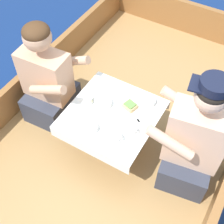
{
  "coord_description": "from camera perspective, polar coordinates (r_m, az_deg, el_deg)",
  "views": [
    {
      "loc": [
        0.75,
        -1.41,
        2.61
      ],
      "look_at": [
        0.0,
        -0.13,
        0.75
      ],
      "focal_mm": 50.0,
      "sensor_mm": 36.0,
      "label": 1
    }
  ],
  "objects": [
    {
      "name": "ground_plane",
      "position": [
        3.06,
        1.22,
        -7.22
      ],
      "size": [
        60.0,
        60.0,
        0.0
      ],
      "primitive_type": "plane",
      "color": "navy"
    },
    {
      "name": "boat_deck",
      "position": [
        2.92,
        1.27,
        -5.48
      ],
      "size": [
        1.96,
        3.37,
        0.34
      ],
      "primitive_type": "cube",
      "color": "#A87F4C",
      "rests_on": "ground_plane"
    },
    {
      "name": "gunwale_port",
      "position": [
        3.06,
        -14.4,
        5.68
      ],
      "size": [
        0.06,
        3.37,
        0.32
      ],
      "primitive_type": "cube",
      "color": "#936033",
      "rests_on": "boat_deck"
    },
    {
      "name": "bow_coaming",
      "position": [
        3.79,
        14.35,
        16.24
      ],
      "size": [
        1.84,
        0.06,
        0.37
      ],
      "primitive_type": "cube",
      "color": "#936033",
      "rests_on": "boat_deck"
    },
    {
      "name": "cockpit_table",
      "position": [
        2.43,
        0.0,
        -0.93
      ],
      "size": [
        0.67,
        0.69,
        0.39
      ],
      "color": "#B2B2B7",
      "rests_on": "boat_deck"
    },
    {
      "name": "person_port",
      "position": [
        2.67,
        -11.66,
        5.47
      ],
      "size": [
        0.54,
        0.46,
        0.96
      ],
      "rotation": [
        0.0,
        0.0,
        0.06
      ],
      "color": "#333847",
      "rests_on": "boat_deck"
    },
    {
      "name": "person_starboard",
      "position": [
        2.28,
        14.56,
        -5.57
      ],
      "size": [
        0.57,
        0.51,
        1.05
      ],
      "rotation": [
        0.0,
        0.0,
        3.3
      ],
      "color": "#333847",
      "rests_on": "boat_deck"
    },
    {
      "name": "plate_sandwich",
      "position": [
        2.43,
        3.3,
        0.73
      ],
      "size": [
        0.18,
        0.18,
        0.01
      ],
      "color": "white",
      "rests_on": "cockpit_table"
    },
    {
      "name": "plate_bread",
      "position": [
        2.35,
        -0.41,
        -1.65
      ],
      "size": [
        0.16,
        0.16,
        0.01
      ],
      "color": "white",
      "rests_on": "cockpit_table"
    },
    {
      "name": "sandwich",
      "position": [
        2.41,
        3.33,
        1.14
      ],
      "size": [
        0.11,
        0.11,
        0.05
      ],
      "rotation": [
        0.0,
        0.0,
        -0.29
      ],
      "color": "#E0BC7F",
      "rests_on": "plate_sandwich"
    },
    {
      "name": "bowl_port_near",
      "position": [
        2.44,
        -1.67,
        1.73
      ],
      "size": [
        0.14,
        0.14,
        0.04
      ],
      "color": "white",
      "rests_on": "cockpit_table"
    },
    {
      "name": "bowl_starboard_near",
      "position": [
        2.47,
        6.65,
        2.06
      ],
      "size": [
        0.12,
        0.12,
        0.04
      ],
      "color": "white",
      "rests_on": "cockpit_table"
    },
    {
      "name": "bowl_center_far",
      "position": [
        2.29,
        -3.96,
        -2.82
      ],
      "size": [
        0.11,
        0.11,
        0.04
      ],
      "color": "white",
      "rests_on": "cockpit_table"
    },
    {
      "name": "coffee_cup_port",
      "position": [
        2.22,
        0.77,
        -4.79
      ],
      "size": [
        0.1,
        0.08,
        0.06
      ],
      "color": "white",
      "rests_on": "cockpit_table"
    },
    {
      "name": "coffee_cup_starboard",
      "position": [
        2.27,
        3.8,
        -3.51
      ],
      "size": [
        0.09,
        0.07,
        0.05
      ],
      "color": "white",
      "rests_on": "cockpit_table"
    },
    {
      "name": "tin_can",
      "position": [
        2.46,
        -4.2,
        2.27
      ],
      "size": [
        0.07,
        0.07,
        0.05
      ],
      "color": "silver",
      "rests_on": "cockpit_table"
    },
    {
      "name": "utensil_spoon_port",
      "position": [
        2.32,
        -7.01,
        -2.99
      ],
      "size": [
        0.16,
        0.07,
        0.01
      ],
      "rotation": [
        0.0,
        0.0,
        2.76
      ],
      "color": "silver",
      "rests_on": "cockpit_table"
    },
    {
      "name": "utensil_fork_starboard",
      "position": [
        2.33,
        5.49,
        -2.46
      ],
      "size": [
        0.16,
        0.1,
        0.0
      ],
      "rotation": [
        0.0,
        0.0,
        2.6
      ],
      "color": "silver",
      "rests_on": "cockpit_table"
    },
    {
      "name": "utensil_spoon_center",
      "position": [
        2.56,
        -3.29,
        4.19
      ],
      "size": [
        0.09,
        0.16,
        0.01
      ],
      "rotation": [
        0.0,
        0.0,
        1.12
      ],
      "color": "silver",
      "rests_on": "cockpit_table"
    }
  ]
}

